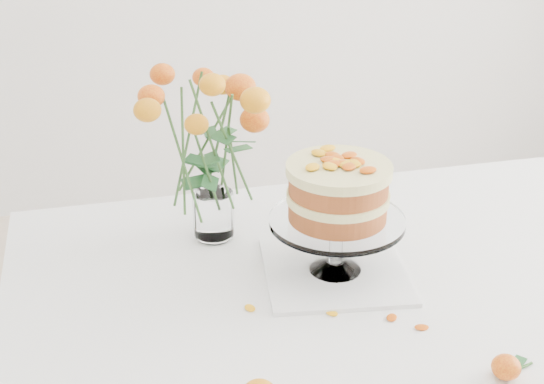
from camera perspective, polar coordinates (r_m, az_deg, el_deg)
The scene contains 9 objects.
table at distance 1.55m, azimuth 7.53°, elevation -8.92°, with size 1.43×0.93×0.76m.
napkin at distance 1.51m, azimuth 4.75°, elevation -5.95°, with size 0.27×0.27×0.01m, color white.
cake_stand at distance 1.43m, azimuth 4.99°, elevation -0.41°, with size 0.26×0.26×0.23m.
rose_vase at distance 1.53m, azimuth -4.69°, elevation 4.88°, with size 0.35×0.35×0.43m.
loose_rose_far at distance 1.29m, azimuth 17.22°, elevation -12.48°, with size 0.08×0.05×0.04m.
stray_petal_a at distance 1.39m, azimuth 4.50°, elevation -9.07°, with size 0.03×0.02×0.00m, color #FFAC10.
stray_petal_b at distance 1.39m, azimuth 9.00°, elevation -9.34°, with size 0.03×0.02×0.00m, color #FFAC10.
stray_petal_c at distance 1.37m, azimuth 11.20°, elevation -9.98°, with size 0.03×0.02×0.00m, color #FFAC10.
stray_petal_d at distance 1.40m, azimuth -1.67°, elevation -8.74°, with size 0.03×0.02×0.00m, color #FFAC10.
Camera 1 is at (-0.50, -1.18, 1.55)m, focal length 50.00 mm.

